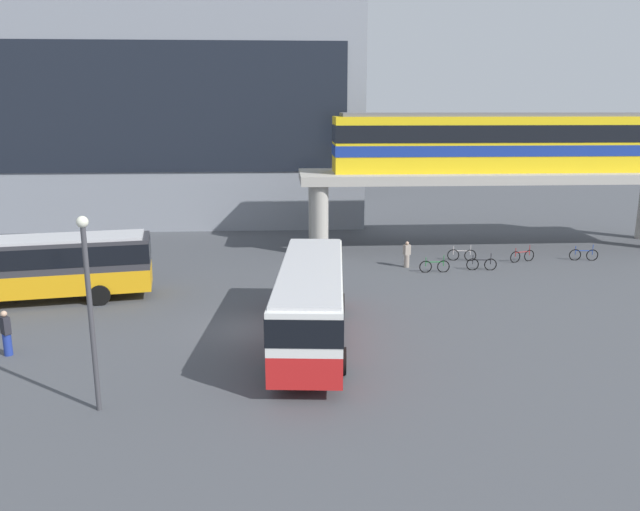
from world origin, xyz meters
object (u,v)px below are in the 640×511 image
object	(u,v)px
bus_secondary	(34,263)
bicycle_red	(522,256)
bicycle_black	(482,264)
bicycle_blue	(584,255)
bicycle_silver	(462,255)
pedestrian_at_kerb	(407,255)
station_building	(187,117)
bus_main	(311,296)
bicycle_green	(435,266)
pedestrian_by_bike_rack	(6,334)
train	(509,141)

from	to	relation	value
bus_secondary	bicycle_red	size ratio (longest dim) A/B	6.55
bus_secondary	bicycle_red	xyz separation A→B (m)	(26.95, 6.52, -1.63)
bicycle_black	bicycle_blue	bearing A→B (deg)	15.35
bicycle_red	bicycle_silver	distance (m)	3.70
bicycle_red	pedestrian_at_kerb	xyz separation A→B (m)	(-7.43, -0.90, 0.38)
bicycle_blue	bicycle_red	world-z (taller)	same
bicycle_red	bicycle_blue	bearing A→B (deg)	1.55
station_building	bus_secondary	bearing A→B (deg)	-99.48
bicycle_black	pedestrian_at_kerb	distance (m)	4.39
bicycle_blue	bicycle_black	distance (m)	7.38
bicycle_black	bicycle_red	bearing A→B (deg)	30.35
bus_main	bicycle_green	xyz separation A→B (m)	(7.65, 10.52, -1.63)
bicycle_black	pedestrian_by_bike_rack	bearing A→B (deg)	-152.72
bus_secondary	train	bearing A→B (deg)	21.76
bus_secondary	bicycle_black	world-z (taller)	bus_secondary
train	bicycle_silver	xyz separation A→B (m)	(-3.88, -3.81, -6.76)
bicycle_black	bicycle_green	bearing A→B (deg)	-173.46
bus_main	bicycle_black	world-z (taller)	bus_main
bicycle_green	bicycle_black	world-z (taller)	same
station_building	bicycle_green	distance (m)	27.54
bicycle_black	pedestrian_by_bike_rack	size ratio (longest dim) A/B	0.99
bicycle_green	bicycle_blue	world-z (taller)	same
bicycle_black	bicycle_silver	world-z (taller)	same
train	pedestrian_by_bike_rack	distance (m)	31.86
bus_secondary	pedestrian_by_bike_rack	bearing A→B (deg)	-78.12
train	pedestrian_by_bike_rack	xyz separation A→B (m)	(-25.73, -17.71, -6.26)
bus_main	bicycle_silver	xyz separation A→B (m)	(10.02, 13.22, -1.63)
bicycle_silver	pedestrian_at_kerb	world-z (taller)	pedestrian_at_kerb
bus_secondary	pedestrian_by_bike_rack	world-z (taller)	bus_secondary
pedestrian_at_kerb	bicycle_black	bearing A→B (deg)	-12.53
station_building	bicycle_blue	xyz separation A→B (m)	(26.81, -17.98, -8.08)
bus_main	bicycle_red	world-z (taller)	bus_main
train	bicycle_black	size ratio (longest dim) A/B	13.03
bicycle_green	bicycle_red	distance (m)	6.41
bicycle_red	pedestrian_by_bike_rack	xyz separation A→B (m)	(-25.51, -13.38, 0.50)
bicycle_silver	bus_main	bearing A→B (deg)	-127.17
bicycle_blue	pedestrian_by_bike_rack	xyz separation A→B (m)	(-29.47, -13.49, 0.50)
bus_secondary	bicycle_silver	xyz separation A→B (m)	(23.29, 7.03, -1.63)
train	pedestrian_at_kerb	size ratio (longest dim) A/B	14.76
train	bus_secondary	size ratio (longest dim) A/B	2.06
train	bicycle_silver	size ratio (longest dim) A/B	13.11
station_building	bus_main	distance (m)	32.76
bicycle_green	bicycle_black	bearing A→B (deg)	6.54
bus_secondary	bicycle_black	xyz separation A→B (m)	(23.80, 4.67, -1.63)
bicycle_blue	bicycle_silver	xyz separation A→B (m)	(-7.63, 0.41, 0.00)
station_building	bus_secondary	world-z (taller)	station_building
bicycle_blue	bicycle_black	size ratio (longest dim) A/B	1.00
train	bus_main	distance (m)	22.58
bicycle_red	bicycle_black	xyz separation A→B (m)	(-3.15, -1.85, 0.00)
station_building	bicycle_black	xyz separation A→B (m)	(19.69, -19.93, -8.08)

